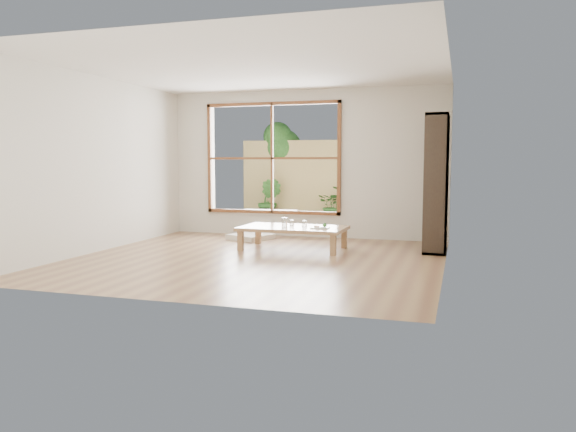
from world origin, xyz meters
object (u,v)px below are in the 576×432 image
bookshelf (436,183)px  garden_bench (270,213)px  food_tray (321,227)px  low_table (293,229)px

bookshelf → garden_bench: (-3.32, 1.99, -0.70)m
bookshelf → food_tray: bearing=-160.4°
low_table → food_tray: food_tray is taller
low_table → bookshelf: size_ratio=0.79×
bookshelf → food_tray: (-1.63, -0.58, -0.65)m
low_table → garden_bench: 2.76m
low_table → garden_bench: bearing=117.4°
food_tray → garden_bench: 3.08m
garden_bench → food_tray: bearing=-63.3°
food_tray → garden_bench: food_tray is taller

